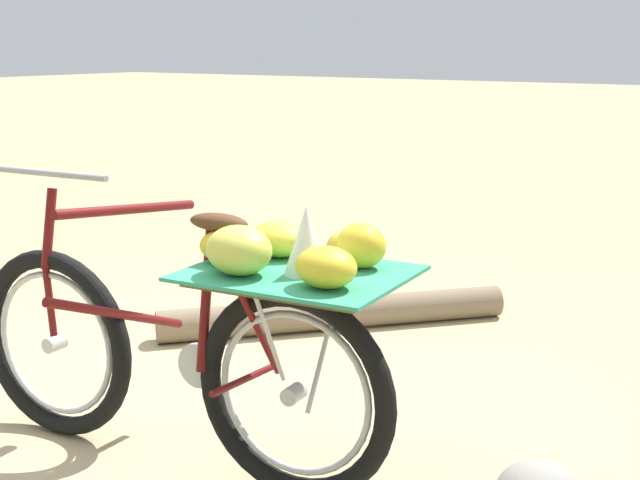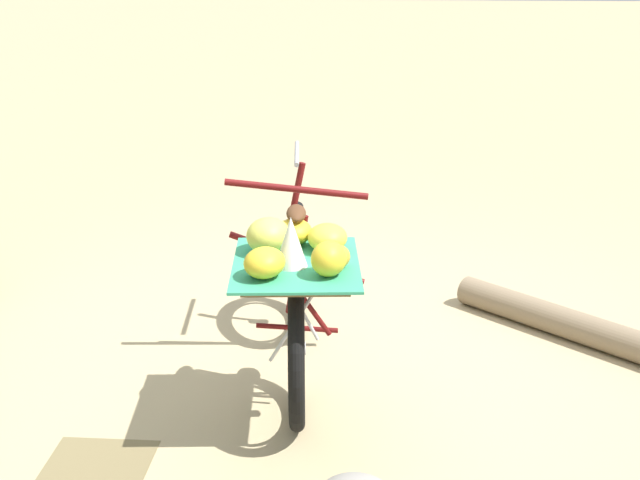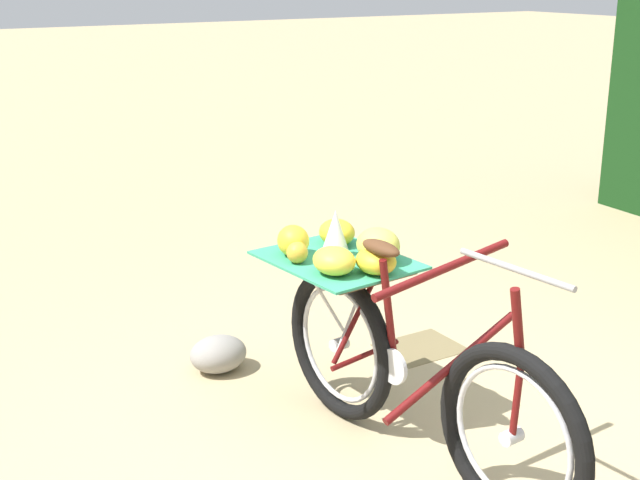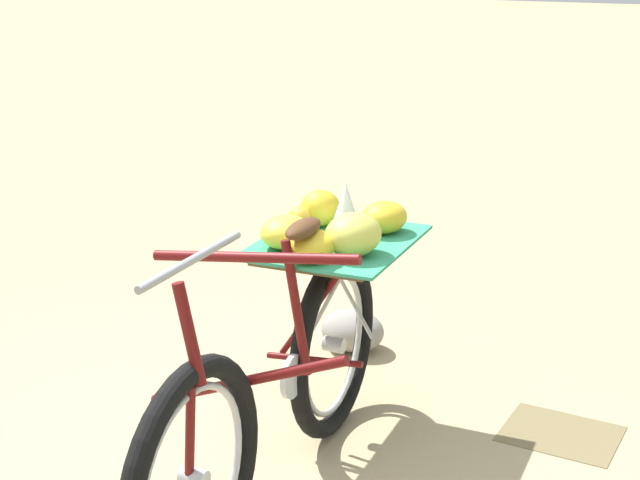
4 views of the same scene
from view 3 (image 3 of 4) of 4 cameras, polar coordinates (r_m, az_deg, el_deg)
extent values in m
torus|color=black|center=(3.42, 12.45, -12.47)|extent=(0.14, 0.73, 0.73)
torus|color=#B7B7BC|center=(3.42, 12.45, -12.47)|extent=(0.08, 0.57, 0.57)
cylinder|color=#B7B7BC|center=(3.42, 12.45, -12.47)|extent=(0.09, 0.07, 0.06)
torus|color=black|center=(4.09, 1.27, -6.83)|extent=(0.14, 0.73, 0.73)
torus|color=#B7B7BC|center=(4.09, 1.27, -6.83)|extent=(0.08, 0.57, 0.57)
cylinder|color=#B7B7BC|center=(4.09, 1.27, -6.83)|extent=(0.09, 0.07, 0.06)
cylinder|color=#590F0F|center=(3.54, 8.63, -8.18)|extent=(0.70, 0.10, 0.30)
cylinder|color=#590F0F|center=(3.43, 8.10, -1.90)|extent=(0.71, 0.10, 0.11)
cylinder|color=#590F0F|center=(3.75, 4.52, -4.72)|extent=(0.12, 0.04, 0.49)
cylinder|color=#590F0F|center=(3.95, 2.99, -7.53)|extent=(0.38, 0.06, 0.05)
cylinder|color=#590F0F|center=(3.90, 2.66, -4.50)|extent=(0.32, 0.05, 0.47)
cylinder|color=#590F0F|center=(3.34, 12.75, -10.30)|extent=(0.05, 0.03, 0.30)
cylinder|color=#590F0F|center=(3.23, 12.84, -5.49)|extent=(0.10, 0.04, 0.30)
cylinder|color=gray|center=(3.17, 12.68, -1.87)|extent=(0.07, 0.52, 0.02)
ellipsoid|color=#4C2D19|center=(3.69, 4.01, -0.52)|extent=(0.11, 0.23, 0.06)
cylinder|color=#B7B7BC|center=(3.82, 4.83, -8.27)|extent=(0.03, 0.16, 0.16)
cylinder|color=#B7B7BC|center=(3.95, 2.14, -4.77)|extent=(0.20, 0.03, 0.39)
cylinder|color=#B7B7BC|center=(4.10, 0.30, -3.88)|extent=(0.24, 0.04, 0.39)
cube|color=brown|center=(3.96, 1.13, -1.56)|extent=(0.49, 0.64, 0.02)
cube|color=#33936B|center=(3.96, 1.13, -1.31)|extent=(0.60, 0.73, 0.01)
ellipsoid|color=#CCC64C|center=(3.90, 3.83, -0.33)|extent=(0.23, 0.25, 0.16)
ellipsoid|color=gold|center=(3.76, 3.69, -1.39)|extent=(0.17, 0.20, 0.11)
ellipsoid|color=gold|center=(3.97, -1.77, -0.05)|extent=(0.19, 0.20, 0.15)
ellipsoid|color=gold|center=(4.13, 1.11, 0.51)|extent=(0.21, 0.23, 0.12)
ellipsoid|color=yellow|center=(3.74, 0.93, -1.37)|extent=(0.18, 0.21, 0.12)
sphere|color=gold|center=(3.88, -1.50, -0.83)|extent=(0.10, 0.10, 0.10)
cone|color=white|center=(3.96, 1.02, 0.46)|extent=(0.15, 0.15, 0.22)
ellipsoid|color=gray|center=(4.66, -6.68, -7.43)|extent=(0.31, 0.26, 0.19)
cube|color=olive|center=(4.96, 6.61, -7.00)|extent=(0.44, 0.36, 0.01)
camera|label=1|loc=(6.37, 10.73, 12.12)|focal=50.08mm
camera|label=2|loc=(6.88, -18.35, 16.90)|focal=49.53mm
camera|label=4|loc=(3.63, 56.60, 6.54)|focal=53.33mm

